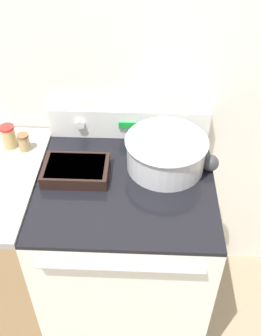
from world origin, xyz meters
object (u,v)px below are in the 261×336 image
at_px(spice_jar_brown_cap, 24,142).
at_px(mixing_bowl, 166,152).
at_px(spice_jar_red_cap, 9,137).
at_px(casserole_dish, 76,170).
at_px(ladle, 210,161).

bearing_deg(spice_jar_brown_cap, mixing_bowl, -6.81).
xyz_separation_m(mixing_bowl, spice_jar_red_cap, (-0.69, 0.09, -0.01)).
height_order(mixing_bowl, spice_jar_red_cap, mixing_bowl).
distance_m(casserole_dish, spice_jar_brown_cap, 0.29).
xyz_separation_m(mixing_bowl, casserole_dish, (-0.37, -0.07, -0.05)).
relative_size(mixing_bowl, casserole_dish, 1.28).
bearing_deg(mixing_bowl, spice_jar_red_cap, 172.30).
relative_size(mixing_bowl, ladle, 1.12).
xyz_separation_m(mixing_bowl, spice_jar_brown_cap, (-0.62, 0.07, -0.03)).
xyz_separation_m(ladle, spice_jar_red_cap, (-0.87, 0.09, 0.03)).
bearing_deg(ladle, mixing_bowl, -178.75).
bearing_deg(spice_jar_red_cap, ladle, -5.81).
height_order(mixing_bowl, casserole_dish, mixing_bowl).
relative_size(ladle, spice_jar_brown_cap, 3.81).
bearing_deg(mixing_bowl, casserole_dish, -168.52).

